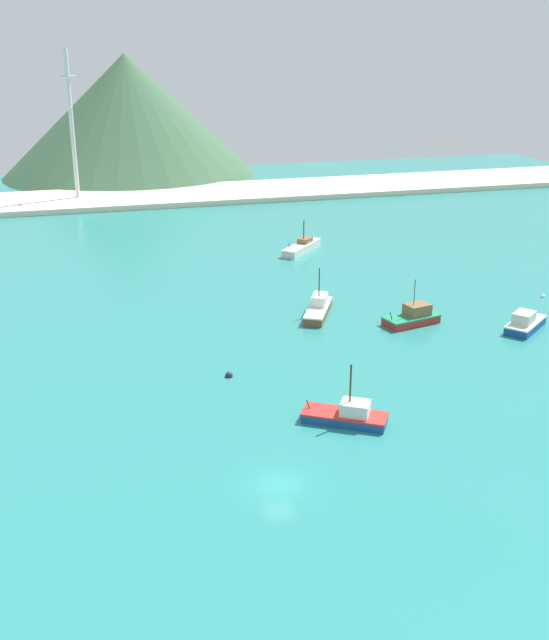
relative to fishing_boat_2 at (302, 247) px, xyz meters
The scene contains 11 objects.
ground 47.29m from the fishing_boat_2, 121.54° to the right, with size 260.00×280.00×0.50m.
fishing_boat_2 is the anchor object (origin of this frame).
fishing_boat_4 46.98m from the fishing_boat_2, 71.12° to the right, with size 7.70×6.91×2.55m.
fishing_boat_7 63.54m from the fishing_boat_2, 104.02° to the right, with size 8.40×6.80×6.07m.
fishing_boat_8 38.55m from the fishing_boat_2, 86.13° to the right, with size 7.84×4.75×5.95m.
fishing_boat_9 32.92m from the fishing_boat_2, 104.10° to the right, with size 6.63×9.43×6.43m.
buoy_0 53.82m from the fishing_boat_2, 116.37° to the right, with size 0.82×0.82×0.82m.
buoy_1 42.15m from the fishing_boat_2, 53.16° to the right, with size 0.65×0.65×0.65m.
beach_strip 59.87m from the fishing_boat_2, 114.40° to the left, with size 247.00×23.74×1.20m, color beige.
hill_central 95.97m from the fishing_boat_2, 102.15° to the left, with size 68.61×68.61×31.74m.
radio_tower 67.83m from the fishing_boat_2, 122.81° to the left, with size 3.34×2.67×33.43m.
Camera 1 is at (-15.10, -51.65, 34.06)m, focal length 42.58 mm.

